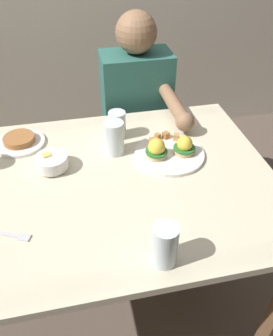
% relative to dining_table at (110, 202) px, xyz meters
% --- Properties ---
extents(ground_plane, '(6.00, 6.00, 0.00)m').
position_rel_dining_table_xyz_m(ground_plane, '(0.00, 0.00, -0.63)').
color(ground_plane, brown).
extents(dining_table, '(1.20, 0.90, 0.74)m').
position_rel_dining_table_xyz_m(dining_table, '(0.00, 0.00, 0.00)').
color(dining_table, beige).
rests_on(dining_table, ground_plane).
extents(eggs_benedict_plate, '(0.27, 0.27, 0.09)m').
position_rel_dining_table_xyz_m(eggs_benedict_plate, '(0.25, 0.10, 0.13)').
color(eggs_benedict_plate, white).
rests_on(eggs_benedict_plate, dining_table).
extents(fruit_bowl, '(0.12, 0.12, 0.06)m').
position_rel_dining_table_xyz_m(fruit_bowl, '(-0.19, 0.11, 0.14)').
color(fruit_bowl, white).
rests_on(fruit_bowl, dining_table).
extents(fork, '(0.15, 0.08, 0.00)m').
position_rel_dining_table_xyz_m(fork, '(-0.33, -0.19, 0.11)').
color(fork, silver).
rests_on(fork, dining_table).
extents(water_glass_near, '(0.07, 0.07, 0.11)m').
position_rel_dining_table_xyz_m(water_glass_near, '(0.08, 0.27, 0.16)').
color(water_glass_near, silver).
rests_on(water_glass_near, dining_table).
extents(water_glass_far, '(0.07, 0.07, 0.13)m').
position_rel_dining_table_xyz_m(water_glass_far, '(0.10, -0.37, 0.16)').
color(water_glass_far, silver).
rests_on(water_glass_far, dining_table).
extents(water_glass_extra, '(0.08, 0.08, 0.13)m').
position_rel_dining_table_xyz_m(water_glass_extra, '(0.05, 0.16, 0.16)').
color(water_glass_extra, silver).
rests_on(water_glass_extra, dining_table).
extents(side_plate, '(0.20, 0.20, 0.04)m').
position_rel_dining_table_xyz_m(side_plate, '(-0.32, 0.30, 0.12)').
color(side_plate, white).
rests_on(side_plate, dining_table).
extents(diner_person, '(0.34, 0.54, 1.14)m').
position_rel_dining_table_xyz_m(diner_person, '(0.24, 0.60, 0.02)').
color(diner_person, '#33333D').
rests_on(diner_person, ground_plane).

